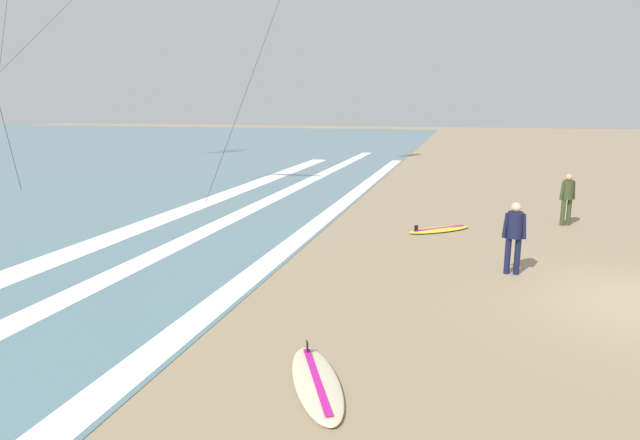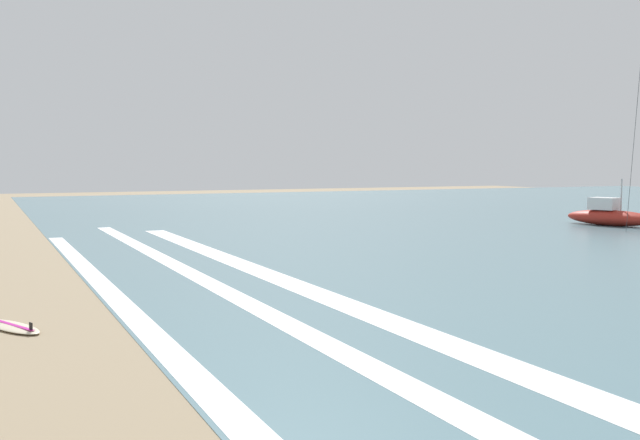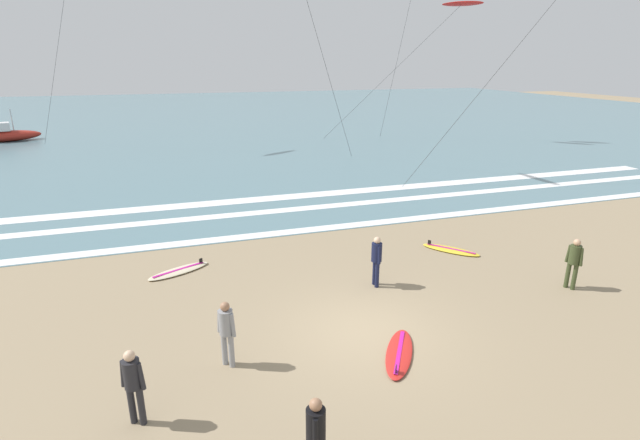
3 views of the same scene
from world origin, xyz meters
name	(u,v)px [view 2 (image 2 of 3)]	position (x,y,z in m)	size (l,w,h in m)	color
wave_foam_shoreline	(191,374)	(0.55, 7.74, 0.01)	(48.74, 0.62, 0.01)	white
wave_foam_mid_break	(353,358)	(0.86, 10.66, 0.01)	(58.72, 0.70, 0.01)	white
wave_foam_outer_break	(408,329)	(-0.64, 12.81, 0.01)	(49.60, 0.98, 0.01)	white
surfboard_left_pile	(12,326)	(-4.40, 5.14, 0.05)	(2.16, 1.43, 0.25)	beige
offshore_boat	(610,216)	(-17.48, 37.21, 0.55)	(5.47, 3.08, 2.70)	maroon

